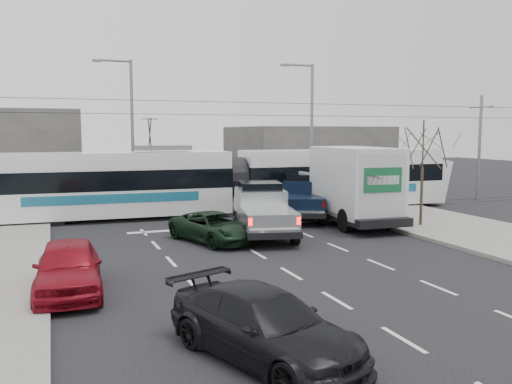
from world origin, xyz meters
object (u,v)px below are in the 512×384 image
object	(u,v)px
box_truck	(349,186)
dark_car	(264,325)
red_car	(68,267)
silver_pickup	(262,209)
street_lamp_far	(129,123)
tram	(234,181)
navy_pickup	(302,197)
bare_tree	(423,148)
traffic_signal	(357,166)
street_lamp_near	(309,124)
green_car	(214,227)

from	to	relation	value
box_truck	dark_car	distance (m)	16.82
red_car	silver_pickup	bearing A→B (deg)	40.11
dark_car	silver_pickup	bearing A→B (deg)	48.09
street_lamp_far	tram	xyz separation A→B (m)	(4.88, -6.04, -3.25)
silver_pickup	tram	bearing A→B (deg)	95.88
street_lamp_far	navy_pickup	size ratio (longest dim) A/B	1.55
street_lamp_far	box_truck	xyz separation A→B (m)	(9.14, -11.29, -3.22)
bare_tree	traffic_signal	size ratio (longest dim) A/B	1.39
bare_tree	red_car	xyz separation A→B (m)	(-16.10, -5.23, -3.03)
bare_tree	box_truck	bearing A→B (deg)	140.12
street_lamp_near	box_truck	distance (m)	10.11
red_car	box_truck	bearing A→B (deg)	31.86
bare_tree	green_car	bearing A→B (deg)	178.38
box_truck	traffic_signal	bearing A→B (deg)	53.71
tram	box_truck	bearing A→B (deg)	-48.80
street_lamp_near	dark_car	size ratio (longest dim) A/B	1.88
traffic_signal	silver_pickup	distance (m)	7.33
green_car	bare_tree	bearing A→B (deg)	-20.32
green_car	dark_car	size ratio (longest dim) A/B	0.93
green_car	red_car	xyz separation A→B (m)	(-5.91, -5.52, 0.14)
box_truck	bare_tree	bearing A→B (deg)	-35.71
silver_pickup	navy_pickup	world-z (taller)	navy_pickup
silver_pickup	navy_pickup	distance (m)	4.98
box_truck	green_car	bearing A→B (deg)	-161.51
traffic_signal	street_lamp_far	world-z (taller)	street_lamp_far
street_lamp_far	silver_pickup	bearing A→B (deg)	-71.65
street_lamp_far	dark_car	world-z (taller)	street_lamp_far
bare_tree	street_lamp_far	xyz separation A→B (m)	(-11.79, 13.50, 1.32)
street_lamp_near	green_car	distance (m)	15.62
street_lamp_near	red_car	world-z (taller)	street_lamp_near
red_car	green_car	bearing A→B (deg)	45.95
green_car	dark_car	world-z (taller)	dark_car
tram	green_car	xyz separation A→B (m)	(-3.29, -7.17, -1.24)
traffic_signal	red_car	world-z (taller)	traffic_signal
street_lamp_far	tram	size ratio (longest dim) A/B	0.35
silver_pickup	red_car	bearing A→B (deg)	-129.78
bare_tree	street_lamp_near	size ratio (longest dim) A/B	0.56
navy_pickup	traffic_signal	bearing A→B (deg)	11.24
traffic_signal	street_lamp_far	bearing A→B (deg)	138.28
bare_tree	street_lamp_near	world-z (taller)	street_lamp_near
traffic_signal	street_lamp_near	size ratio (longest dim) A/B	0.40
tram	red_car	xyz separation A→B (m)	(-9.20, -12.69, -1.10)
street_lamp_near	red_car	bearing A→B (deg)	-133.39
bare_tree	navy_pickup	xyz separation A→B (m)	(-4.09, 4.59, -2.65)
bare_tree	navy_pickup	world-z (taller)	bare_tree
traffic_signal	dark_car	world-z (taller)	traffic_signal
bare_tree	dark_car	size ratio (longest dim) A/B	1.04
street_lamp_near	tram	world-z (taller)	street_lamp_near
tram	navy_pickup	xyz separation A→B (m)	(2.81, -2.87, -0.72)
bare_tree	street_lamp_near	xyz separation A→B (m)	(-0.29, 11.50, 1.32)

